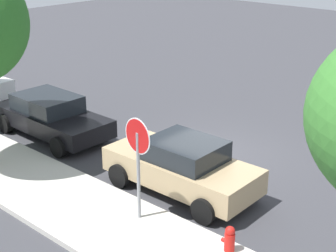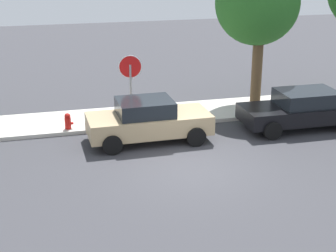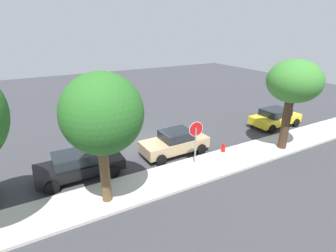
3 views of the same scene
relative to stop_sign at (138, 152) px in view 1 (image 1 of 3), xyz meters
The scene contains 6 objects.
ground_plane 4.69m from the stop_sign, 76.46° to the right, with size 60.00×60.00×0.00m, color #38383D.
sidewalk_curb 2.09m from the stop_sign, 30.44° to the left, with size 32.00×2.45×0.14m, color beige.
stop_sign is the anchor object (origin of this frame).
parked_car_tan 2.11m from the stop_sign, 82.53° to the right, with size 4.12×1.98×1.46m.
parked_car_black 6.29m from the stop_sign, 17.77° to the right, with size 4.34×1.98×1.38m.
fire_hydrant 2.75m from the stop_sign, behind, with size 0.30×0.22×0.72m.
Camera 1 is at (-8.42, 11.52, 6.43)m, focal length 55.00 mm.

